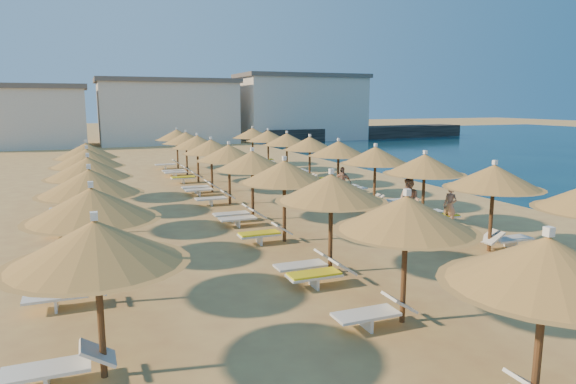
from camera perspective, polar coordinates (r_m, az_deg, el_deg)
name	(u,v)px	position (r m, az deg, el deg)	size (l,w,h in m)	color
ground	(369,249)	(16.89, 8.94, -6.27)	(220.00, 220.00, 0.00)	tan
jetty	(365,133)	(68.25, 8.58, 6.55)	(30.00, 4.00, 1.50)	black
hotel_blocks	(179,111)	(61.08, -12.02, 8.83)	(48.36, 9.06, 8.10)	beige
parasol_row_east	(375,156)	(22.73, 9.68, 3.93)	(3.08, 38.15, 2.92)	brown
parasol_row_west	(252,162)	(20.39, -4.00, 3.37)	(3.08, 38.15, 2.92)	brown
parasol_row_inland	(89,176)	(17.70, -21.25, 1.71)	(3.08, 20.62, 2.92)	brown
loungers	(287,210)	(20.89, -0.08, -2.04)	(14.90, 36.57, 0.66)	white
beachgoer_a	(450,206)	(20.58, 17.56, -1.46)	(0.57, 0.37, 1.55)	tan
beachgoer_c	(342,183)	(25.28, 6.00, 1.03)	(0.92, 0.38, 1.57)	tan
beachgoer_b	(409,201)	(20.47, 13.33, -0.98)	(0.87, 0.68, 1.79)	tan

